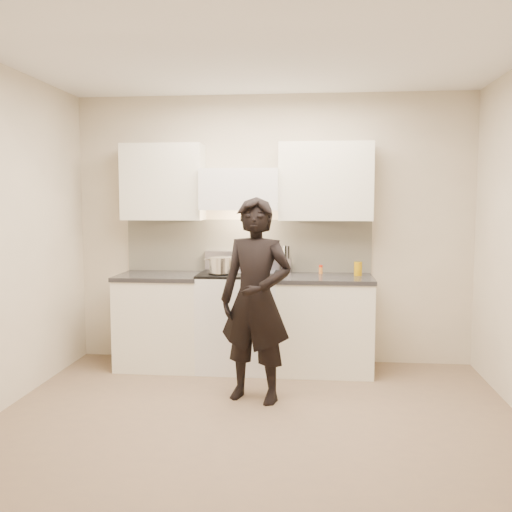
# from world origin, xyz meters

# --- Properties ---
(ground_plane) EXTENTS (4.00, 4.00, 0.00)m
(ground_plane) POSITION_xyz_m (0.00, 0.00, 0.00)
(ground_plane) COLOR #7E664B
(room_shell) EXTENTS (4.04, 3.54, 2.70)m
(room_shell) POSITION_xyz_m (-0.06, 0.37, 1.60)
(room_shell) COLOR beige
(room_shell) RESTS_ON ground
(stove) EXTENTS (0.76, 0.65, 0.96)m
(stove) POSITION_xyz_m (-0.30, 1.42, 0.47)
(stove) COLOR white
(stove) RESTS_ON ground
(counter_right) EXTENTS (0.92, 0.67, 0.92)m
(counter_right) POSITION_xyz_m (0.53, 1.43, 0.46)
(counter_right) COLOR white
(counter_right) RESTS_ON ground
(counter_left) EXTENTS (0.82, 0.67, 0.92)m
(counter_left) POSITION_xyz_m (-1.08, 1.43, 0.46)
(counter_left) COLOR white
(counter_left) RESTS_ON ground
(wok) EXTENTS (0.36, 0.44, 0.29)m
(wok) POSITION_xyz_m (-0.16, 1.54, 1.06)
(wok) COLOR silver
(wok) RESTS_ON stove
(stock_pot) EXTENTS (0.31, 0.28, 0.15)m
(stock_pot) POSITION_xyz_m (-0.45, 1.28, 1.03)
(stock_pot) COLOR silver
(stock_pot) RESTS_ON stove
(utensil_crock) EXTENTS (0.10, 0.10, 0.27)m
(utensil_crock) POSITION_xyz_m (0.15, 1.65, 1.00)
(utensil_crock) COLOR #A19EAE
(utensil_crock) RESTS_ON counter_right
(spice_jar) EXTENTS (0.04, 0.04, 0.09)m
(spice_jar) POSITION_xyz_m (0.49, 1.62, 0.96)
(spice_jar) COLOR orange
(spice_jar) RESTS_ON counter_right
(oil_glass) EXTENTS (0.08, 0.08, 0.14)m
(oil_glass) POSITION_xyz_m (0.85, 1.50, 0.99)
(oil_glass) COLOR #B28307
(oil_glass) RESTS_ON counter_right
(person) EXTENTS (0.70, 0.56, 1.67)m
(person) POSITION_xyz_m (-0.05, 0.53, 0.84)
(person) COLOR black
(person) RESTS_ON ground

